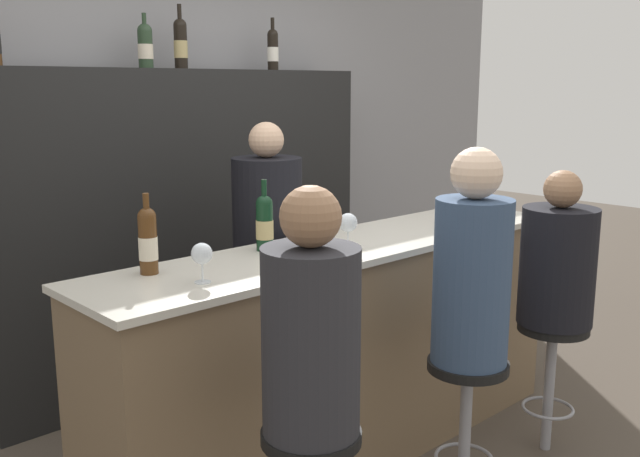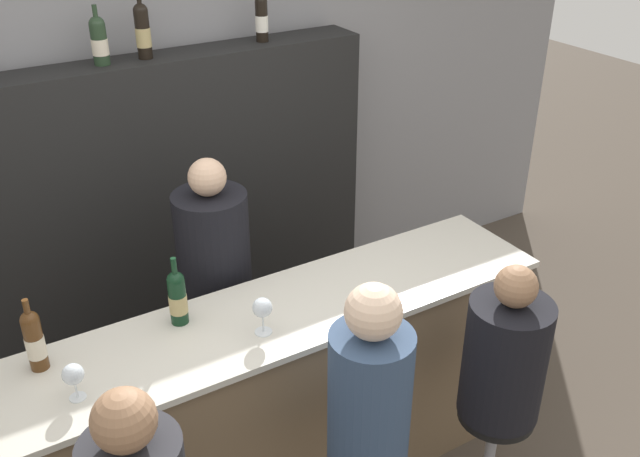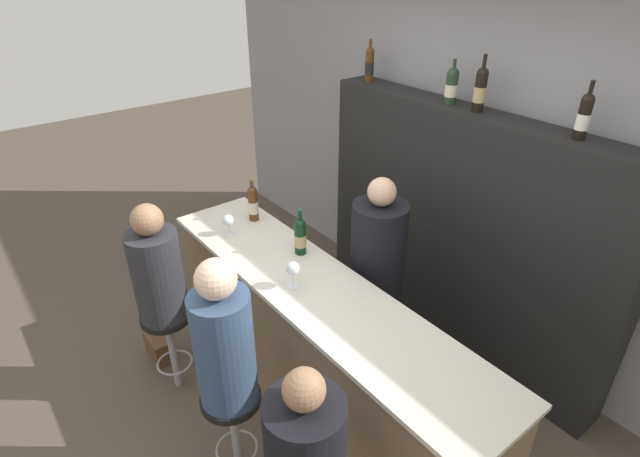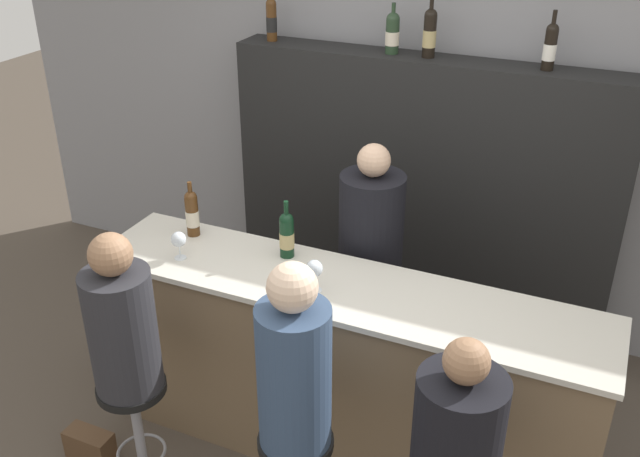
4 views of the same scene
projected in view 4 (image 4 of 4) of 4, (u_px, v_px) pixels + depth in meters
name	position (u px, v px, depth m)	size (l,w,h in m)	color
wall_back	(434.00, 134.00, 4.57)	(6.40, 0.05, 2.60)	gray
bar_counter	(339.00, 371.00, 3.68)	(2.60, 0.57, 1.05)	brown
back_bar_cabinet	(420.00, 201.00, 4.56)	(2.43, 0.28, 1.85)	black
wine_bottle_counter_0	(192.00, 213.00, 3.84)	(0.07, 0.07, 0.31)	#4C2D14
wine_bottle_counter_1	(287.00, 234.00, 3.63)	(0.08, 0.08, 0.31)	black
wine_bottle_backbar_0	(271.00, 19.00, 4.45)	(0.07, 0.07, 0.32)	#4C2D14
wine_bottle_backbar_1	(392.00, 33.00, 4.16)	(0.08, 0.08, 0.29)	#233823
wine_bottle_backbar_2	(430.00, 33.00, 4.07)	(0.08, 0.08, 0.35)	black
wine_bottle_backbar_3	(550.00, 46.00, 3.84)	(0.07, 0.07, 0.32)	black
wine_glass_0	(179.00, 240.00, 3.62)	(0.08, 0.08, 0.15)	silver
wine_glass_1	(314.00, 269.00, 3.34)	(0.08, 0.08, 0.16)	silver
bar_stool_left	(135.00, 408.00, 3.47)	(0.33, 0.33, 0.65)	gray
guest_seated_left	(121.00, 324.00, 3.24)	(0.32, 0.32, 0.81)	#28282D
guest_seated_middle	(294.00, 368.00, 2.91)	(0.31, 0.31, 0.88)	#334766
guest_seated_right	(458.00, 432.00, 2.70)	(0.35, 0.35, 0.73)	black
bartender	(369.00, 286.00, 4.03)	(0.35, 0.35, 1.58)	black
handbag	(90.00, 447.00, 3.78)	(0.26, 0.12, 0.20)	#513823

